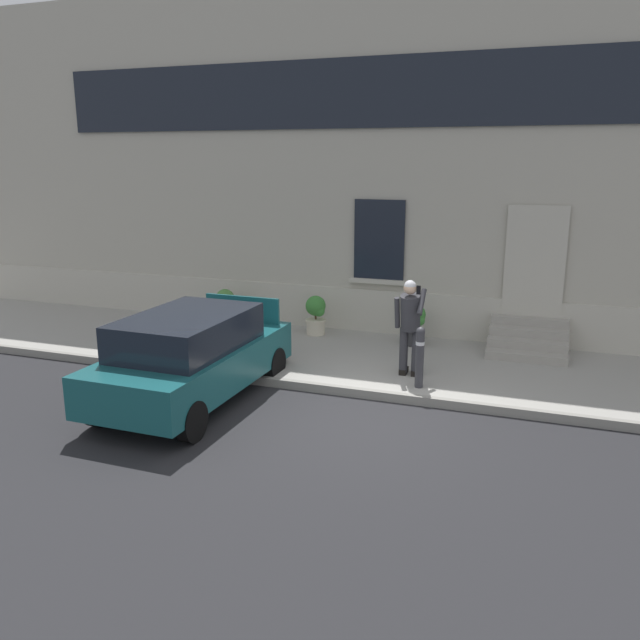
# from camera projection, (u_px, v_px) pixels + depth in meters

# --- Properties ---
(ground_plane) EXTENTS (80.00, 80.00, 0.00)m
(ground_plane) POSITION_uv_depth(u_px,v_px,m) (350.00, 419.00, 9.98)
(ground_plane) COLOR #232326
(sidewalk) EXTENTS (24.00, 3.60, 0.15)m
(sidewalk) POSITION_uv_depth(u_px,v_px,m) (393.00, 362.00, 12.52)
(sidewalk) COLOR #99968E
(sidewalk) RESTS_ON ground
(curb_edge) EXTENTS (24.00, 0.12, 0.15)m
(curb_edge) POSITION_uv_depth(u_px,v_px,m) (367.00, 394.00, 10.82)
(curb_edge) COLOR gray
(curb_edge) RESTS_ON ground
(building_facade) EXTENTS (24.00, 1.52, 7.50)m
(building_facade) POSITION_uv_depth(u_px,v_px,m) (425.00, 166.00, 13.91)
(building_facade) COLOR #B2AD9E
(building_facade) RESTS_ON ground
(entrance_stoop) EXTENTS (1.50, 1.28, 0.64)m
(entrance_stoop) POSITION_uv_depth(u_px,v_px,m) (528.00, 340.00, 12.86)
(entrance_stoop) COLOR #9E998E
(entrance_stoop) RESTS_ON sidewalk
(hatchback_car_teal) EXTENTS (1.84, 4.09, 1.50)m
(hatchback_car_teal) POSITION_uv_depth(u_px,v_px,m) (193.00, 355.00, 10.52)
(hatchback_car_teal) COLOR #165156
(hatchback_car_teal) RESTS_ON ground
(bollard_near_person) EXTENTS (0.15, 0.15, 1.04)m
(bollard_near_person) POSITION_uv_depth(u_px,v_px,m) (420.00, 355.00, 10.79)
(bollard_near_person) COLOR #333338
(bollard_near_person) RESTS_ON sidewalk
(person_on_phone) EXTENTS (0.51, 0.52, 1.74)m
(person_on_phone) POSITION_uv_depth(u_px,v_px,m) (410.00, 321.00, 11.24)
(person_on_phone) COLOR #2D2D33
(person_on_phone) RESTS_ON sidewalk
(planter_olive) EXTENTS (0.44, 0.44, 0.86)m
(planter_olive) POSITION_uv_depth(u_px,v_px,m) (226.00, 307.00, 14.80)
(planter_olive) COLOR #606B38
(planter_olive) RESTS_ON sidewalk
(planter_cream) EXTENTS (0.44, 0.44, 0.86)m
(planter_cream) POSITION_uv_depth(u_px,v_px,m) (316.00, 314.00, 14.09)
(planter_cream) COLOR beige
(planter_cream) RESTS_ON sidewalk
(planter_charcoal) EXTENTS (0.44, 0.44, 0.86)m
(planter_charcoal) POSITION_uv_depth(u_px,v_px,m) (415.00, 323.00, 13.29)
(planter_charcoal) COLOR #2D2D30
(planter_charcoal) RESTS_ON sidewalk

